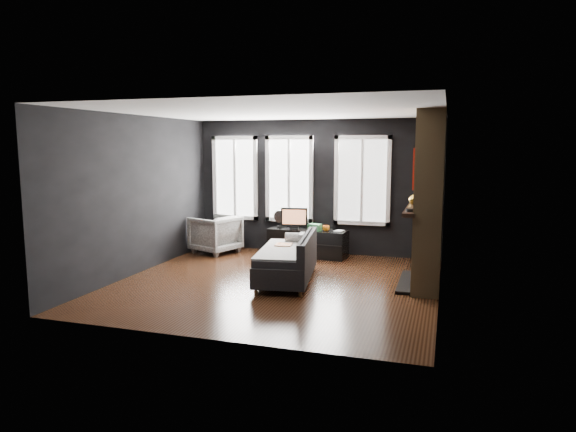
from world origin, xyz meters
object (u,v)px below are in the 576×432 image
(media_console, at_px, (308,243))
(mantel_vase, at_px, (415,198))
(book, at_px, (336,226))
(armchair, at_px, (215,232))
(mug, at_px, (326,228))
(monitor, at_px, (294,217))
(sofa, at_px, (286,258))

(media_console, relative_size, mantel_vase, 7.55)
(book, bearing_deg, armchair, -174.85)
(mug, bearing_deg, monitor, 173.78)
(armchair, bearing_deg, media_console, 117.54)
(book, bearing_deg, mantel_vase, -34.01)
(sofa, bearing_deg, media_console, 86.25)
(mug, bearing_deg, media_console, 167.26)
(sofa, distance_m, media_console, 1.94)
(mantel_vase, bearing_deg, media_console, 153.47)
(monitor, bearing_deg, sofa, -84.97)
(mug, distance_m, mantel_vase, 2.10)
(sofa, xyz_separation_m, book, (0.40, 1.92, 0.25))
(mug, relative_size, book, 0.68)
(media_console, distance_m, mantel_vase, 2.58)
(armchair, height_order, mug, armchair)
(armchair, distance_m, mug, 2.30)
(media_console, bearing_deg, armchair, -168.15)
(mantel_vase, bearing_deg, monitor, 156.50)
(monitor, relative_size, book, 2.68)
(armchair, relative_size, mug, 6.18)
(sofa, relative_size, mantel_vase, 8.66)
(sofa, bearing_deg, mantel_vase, 15.81)
(book, bearing_deg, monitor, -179.90)
(mug, xyz_separation_m, book, (0.18, 0.07, 0.03))
(armchair, xyz_separation_m, media_console, (1.90, 0.24, -0.15))
(sofa, distance_m, mug, 1.87)
(media_console, bearing_deg, book, 3.37)
(mug, height_order, mantel_vase, mantel_vase)
(monitor, distance_m, mug, 0.69)
(sofa, relative_size, mug, 13.18)
(monitor, xyz_separation_m, mantel_vase, (2.38, -1.03, 0.55))
(sofa, relative_size, book, 8.93)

